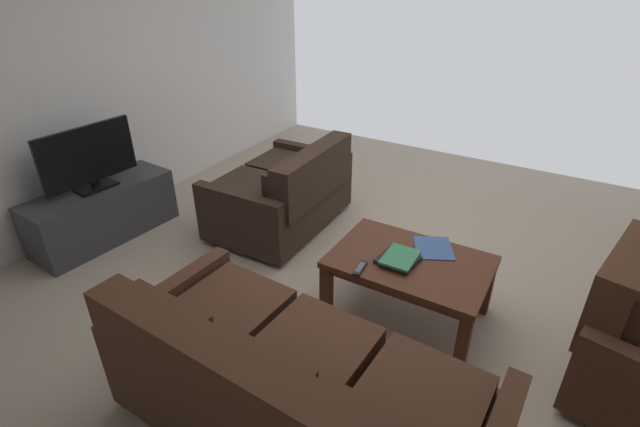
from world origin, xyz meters
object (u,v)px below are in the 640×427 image
at_px(tv_stand, 103,213).
at_px(loose_magazine, 434,248).
at_px(loveseat_near, 285,192).
at_px(flat_tv, 88,157).
at_px(tv_remote, 360,268).
at_px(sofa_main, 290,393).
at_px(coffee_table, 409,268).
at_px(book_stack, 399,259).

height_order(tv_stand, loose_magazine, tv_stand).
relative_size(loveseat_near, flat_tv, 1.59).
relative_size(tv_remote, loose_magazine, 0.58).
height_order(sofa_main, coffee_table, sofa_main).
xyz_separation_m(coffee_table, loose_magazine, (-0.09, -0.20, 0.07)).
bearing_deg(book_stack, tv_stand, 6.99).
xyz_separation_m(book_stack, tv_remote, (0.17, 0.20, -0.01)).
distance_m(loveseat_near, loose_magazine, 1.52).
xyz_separation_m(tv_stand, book_stack, (-2.58, -0.32, 0.23)).
bearing_deg(book_stack, loveseat_near, -25.63).
height_order(tv_stand, flat_tv, flat_tv).
bearing_deg(book_stack, flat_tv, 6.99).
relative_size(sofa_main, flat_tv, 2.38).
distance_m(flat_tv, book_stack, 2.61).
distance_m(tv_stand, book_stack, 2.61).
bearing_deg(book_stack, sofa_main, 86.52).
bearing_deg(tv_remote, loose_magazine, -124.04).
bearing_deg(loveseat_near, tv_remote, 143.96).
relative_size(tv_stand, book_stack, 4.67).
distance_m(flat_tv, loose_magazine, 2.80).
distance_m(coffee_table, book_stack, 0.13).
height_order(sofa_main, tv_stand, sofa_main).
bearing_deg(coffee_table, tv_stand, 8.27).
relative_size(book_stack, loose_magazine, 0.93).
xyz_separation_m(loveseat_near, tv_remote, (-1.15, 0.84, 0.11)).
height_order(sofa_main, tv_remote, sofa_main).
distance_m(coffee_table, loose_magazine, 0.23).
bearing_deg(flat_tv, tv_stand, 35.53).
height_order(sofa_main, loose_magazine, sofa_main).
distance_m(coffee_table, tv_remote, 0.36).
bearing_deg(sofa_main, flat_tv, -18.19).
xyz_separation_m(coffee_table, flat_tv, (2.64, 0.38, 0.37)).
relative_size(book_stack, tv_remote, 1.60).
distance_m(loveseat_near, coffee_table, 1.49).
bearing_deg(loveseat_near, loose_magazine, 165.91).
distance_m(sofa_main, coffee_table, 1.21).
bearing_deg(tv_stand, flat_tv, -144.47).
distance_m(sofa_main, tv_stand, 2.65).
xyz_separation_m(sofa_main, flat_tv, (2.51, -0.82, 0.39)).
bearing_deg(tv_remote, sofa_main, 96.33).
bearing_deg(loveseat_near, coffee_table, 157.63).
bearing_deg(coffee_table, loveseat_near, -22.37).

